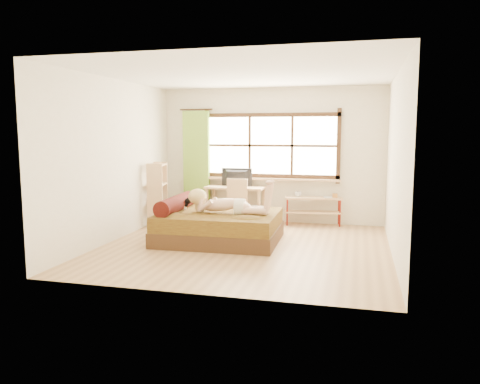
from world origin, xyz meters
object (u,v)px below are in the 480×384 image
(bed, at_px, (217,225))
(kitten, at_px, (181,203))
(desk, at_px, (235,191))
(woman, at_px, (227,196))
(chair, at_px, (236,200))
(bookshelf, at_px, (158,194))
(pipe_shelf, at_px, (314,205))

(bed, distance_m, kitten, 0.76)
(kitten, xyz_separation_m, desk, (0.56, 1.55, 0.03))
(woman, xyz_separation_m, kitten, (-0.87, 0.15, -0.18))
(chair, xyz_separation_m, bookshelf, (-1.52, -0.25, 0.11))
(bed, height_order, woman, woman)
(kitten, relative_size, desk, 0.25)
(desk, height_order, bookshelf, bookshelf)
(chair, bearing_deg, desk, 107.32)
(pipe_shelf, distance_m, bookshelf, 3.08)
(bed, relative_size, woman, 1.46)
(bookshelf, bearing_deg, pipe_shelf, 1.79)
(pipe_shelf, bearing_deg, chair, -170.01)
(bed, xyz_separation_m, bookshelf, (-1.53, 1.04, 0.35))
(kitten, bearing_deg, woman, -11.47)
(bookshelf, bearing_deg, bed, -46.30)
(chair, distance_m, pipe_shelf, 1.54)
(bed, bearing_deg, kitten, 169.72)
(desk, distance_m, bookshelf, 1.55)
(woman, relative_size, pipe_shelf, 1.21)
(pipe_shelf, height_order, bookshelf, bookshelf)
(bed, relative_size, kitten, 6.82)
(bookshelf, bearing_deg, chair, -2.74)
(bed, relative_size, desk, 1.69)
(kitten, xyz_separation_m, chair, (0.66, 1.19, -0.10))
(desk, height_order, pipe_shelf, desk)
(woman, relative_size, bookshelf, 1.13)
(bed, bearing_deg, desk, 92.22)
(woman, xyz_separation_m, pipe_shelf, (1.25, 1.83, -0.38))
(kitten, bearing_deg, bookshelf, 130.84)
(desk, bearing_deg, bed, -84.41)
(kitten, distance_m, bookshelf, 1.27)
(kitten, xyz_separation_m, pipe_shelf, (2.12, 1.68, -0.20))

